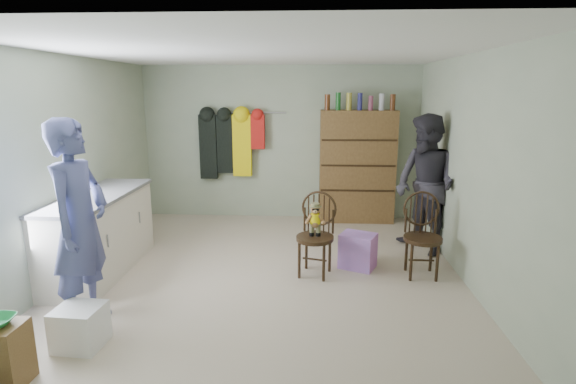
# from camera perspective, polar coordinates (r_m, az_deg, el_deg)

# --- Properties ---
(ground_plane) EXTENTS (5.00, 5.00, 0.00)m
(ground_plane) POSITION_cam_1_polar(r_m,az_deg,el_deg) (5.35, -2.84, -10.42)
(ground_plane) COLOR beige
(ground_plane) RESTS_ON ground
(room_walls) EXTENTS (5.00, 5.00, 5.00)m
(room_walls) POSITION_cam_1_polar(r_m,az_deg,el_deg) (5.47, -2.45, 7.24)
(room_walls) COLOR #A5B093
(room_walls) RESTS_ON ground
(counter) EXTENTS (0.64, 1.86, 0.94)m
(counter) POSITION_cam_1_polar(r_m,az_deg,el_deg) (5.72, -22.79, -4.85)
(counter) COLOR silver
(counter) RESTS_ON ground
(stool) EXTENTS (0.33, 0.29, 0.48)m
(stool) POSITION_cam_1_polar(r_m,az_deg,el_deg) (4.03, -32.59, -17.06)
(stool) COLOR brown
(stool) RESTS_ON ground
(plastic_tub) EXTENTS (0.39, 0.37, 0.35)m
(plastic_tub) POSITION_cam_1_polar(r_m,az_deg,el_deg) (4.29, -24.91, -15.26)
(plastic_tub) COLOR white
(plastic_tub) RESTS_ON ground
(chair_front) EXTENTS (0.53, 0.53, 0.97)m
(chair_front) POSITION_cam_1_polar(r_m,az_deg,el_deg) (5.20, 3.58, -4.56)
(chair_front) COLOR black
(chair_front) RESTS_ON ground
(chair_far) EXTENTS (0.44, 0.44, 0.97)m
(chair_far) POSITION_cam_1_polar(r_m,az_deg,el_deg) (5.41, 16.66, -4.82)
(chair_far) COLOR black
(chair_far) RESTS_ON ground
(striped_bag) EXTENTS (0.49, 0.45, 0.42)m
(striped_bag) POSITION_cam_1_polar(r_m,az_deg,el_deg) (5.54, 8.86, -7.39)
(striped_bag) COLOR #E572CD
(striped_bag) RESTS_ON ground
(person_left) EXTENTS (0.49, 0.71, 1.89)m
(person_left) POSITION_cam_1_polar(r_m,az_deg,el_deg) (4.41, -24.94, -3.74)
(person_left) COLOR #4C528B
(person_left) RESTS_ON ground
(person_right) EXTENTS (1.02, 1.11, 1.82)m
(person_right) POSITION_cam_1_polar(r_m,az_deg,el_deg) (6.07, 17.09, 0.88)
(person_right) COLOR #2D2B33
(person_right) RESTS_ON ground
(dresser) EXTENTS (1.20, 0.39, 2.07)m
(dresser) POSITION_cam_1_polar(r_m,az_deg,el_deg) (7.32, 8.76, 3.29)
(dresser) COLOR brown
(dresser) RESTS_ON ground
(coat_rack) EXTENTS (1.42, 0.12, 1.09)m
(coat_rack) POSITION_cam_1_polar(r_m,az_deg,el_deg) (7.44, -7.43, 6.11)
(coat_rack) COLOR #99999E
(coat_rack) RESTS_ON ground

